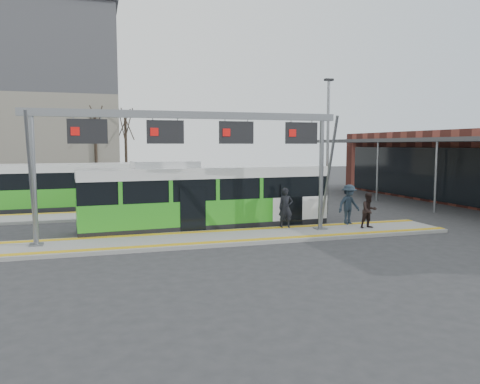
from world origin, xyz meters
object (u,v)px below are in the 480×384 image
at_px(gantry, 194,137).
at_px(hero_bus, 205,197).
at_px(passenger_a, 286,208).
at_px(passenger_c, 349,204).
at_px(passenger_b, 369,210).

xyz_separation_m(gantry, hero_bus, (1.06, 2.61, -2.82)).
distance_m(gantry, hero_bus, 3.98).
height_order(passenger_a, passenger_c, passenger_c).
bearing_deg(passenger_c, gantry, 173.77).
distance_m(passenger_a, passenger_c, 3.29).
distance_m(hero_bus, passenger_c, 6.93).
bearing_deg(passenger_b, passenger_c, 101.33).
distance_m(gantry, passenger_b, 8.78).
bearing_deg(passenger_a, passenger_c, 6.54).
relative_size(hero_bus, passenger_a, 6.42).
bearing_deg(gantry, hero_bus, 67.85).
height_order(gantry, hero_bus, gantry).
xyz_separation_m(hero_bus, passenger_a, (3.40, -1.76, -0.40)).
relative_size(gantry, passenger_b, 7.92).
height_order(gantry, passenger_a, gantry).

